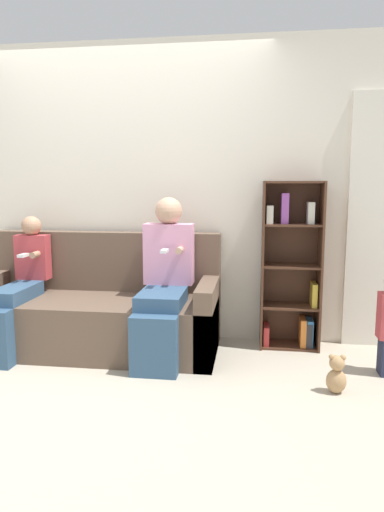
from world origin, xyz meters
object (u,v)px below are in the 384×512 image
object	(u,v)px
adult_seated	(164,276)
bookshelf	(292,270)
child_seated	(18,286)
teddy_bear	(336,375)
couch	(97,312)

from	to	relation	value
adult_seated	bookshelf	world-z (taller)	bookshelf
child_seated	bookshelf	xyz separation A→B (m)	(2.19, 0.43, 0.11)
teddy_bear	adult_seated	bearing A→B (deg)	157.33
child_seated	bookshelf	bearing A→B (deg)	10.99
couch	teddy_bear	bearing A→B (deg)	-18.63
teddy_bear	bookshelf	bearing A→B (deg)	104.46
couch	bookshelf	bearing A→B (deg)	9.82
child_seated	teddy_bear	bearing A→B (deg)	-10.88
child_seated	teddy_bear	world-z (taller)	child_seated
couch	adult_seated	distance (m)	0.69
bookshelf	adult_seated	bearing A→B (deg)	-159.33
couch	bookshelf	size ratio (longest dim) A/B	1.46
bookshelf	teddy_bear	size ratio (longest dim) A/B	5.24
adult_seated	bookshelf	size ratio (longest dim) A/B	0.91
child_seated	teddy_bear	distance (m)	2.50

